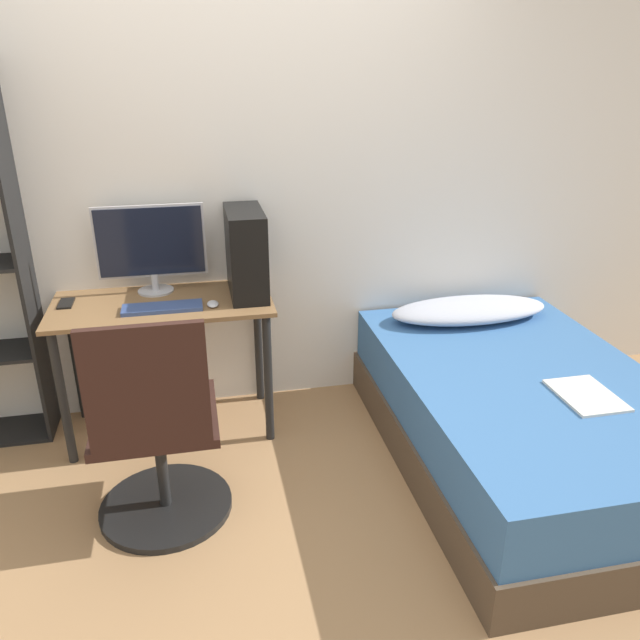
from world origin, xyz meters
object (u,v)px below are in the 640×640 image
Objects in this scene: office_chair at (158,445)px; pc_tower at (246,253)px; monitor at (151,245)px; bed at (522,419)px; keyboard at (162,308)px.

pc_tower is at bearing 58.94° from office_chair.
office_chair is 1.81× the size of monitor.
keyboard is at bearing 161.37° from bed.
monitor is at bearing 90.00° from office_chair.
keyboard is 0.50m from pc_tower.
bed is at bearing -29.70° from pc_tower.
keyboard is at bearing -81.61° from monitor.
office_chair is 1.71m from bed.
bed is (1.70, 0.07, -0.14)m from office_chair.
keyboard reaches higher than bed.
office_chair is 2.27× the size of pc_tower.
bed is 4.27× the size of pc_tower.
office_chair is 0.73m from keyboard.
monitor is 1.25× the size of pc_tower.
keyboard is (0.04, -0.27, -0.24)m from monitor.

